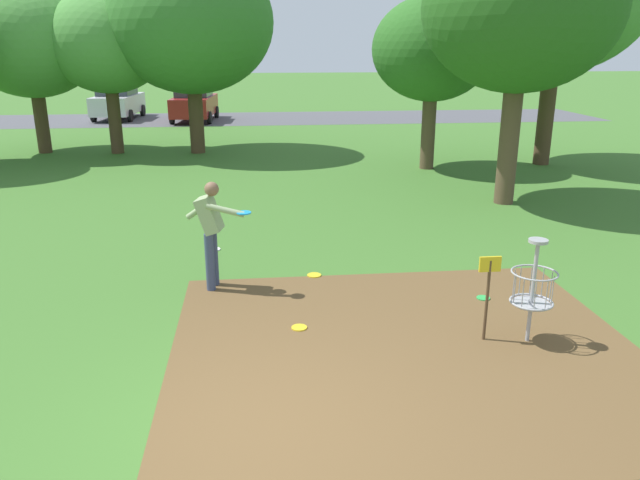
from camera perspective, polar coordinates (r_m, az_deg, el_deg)
ground_plane at (r=6.37m, az=-5.61°, el=-17.69°), size 160.00×160.00×0.00m
dirt_tee_pad at (r=7.96m, az=7.96°, el=-9.95°), size 5.92×5.28×0.01m
disc_golf_basket at (r=8.19m, az=18.86°, el=-4.18°), size 0.98×0.58×1.39m
player_foreground_watching at (r=9.56m, az=-10.14°, el=1.12°), size 1.03×0.68×1.71m
frisbee_near_basket at (r=9.64m, az=15.00°, el=-5.26°), size 0.20×0.20×0.02m
frisbee_mid_grass at (r=8.39m, az=-1.95°, el=-8.18°), size 0.21×0.21×0.02m
frisbee_far_left at (r=11.65m, az=-9.85°, el=-0.86°), size 0.23×0.23×0.02m
frisbee_far_right at (r=10.20m, az=-0.54°, el=-3.30°), size 0.23×0.23×0.02m
tree_near_left at (r=19.06m, az=10.47°, el=17.08°), size 3.57×3.57×5.08m
tree_mid_left at (r=22.11m, az=-12.01°, el=19.29°), size 5.57×5.57×6.77m
tree_mid_center at (r=15.14m, az=18.30°, el=19.90°), size 4.42×4.42×6.36m
tree_mid_right at (r=23.78m, az=-25.42°, el=16.47°), size 4.49×4.49×5.73m
tree_far_center at (r=22.76m, az=-19.27°, el=17.00°), size 3.98×3.98×5.45m
parking_lot_strip at (r=32.53m, az=-6.26°, el=11.22°), size 36.00×6.00×0.01m
parked_car_leftmost at (r=33.72m, az=-18.35°, el=12.25°), size 2.19×4.31×1.84m
parked_car_center_left at (r=31.84m, az=-11.65°, el=12.49°), size 2.22×4.33×1.84m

